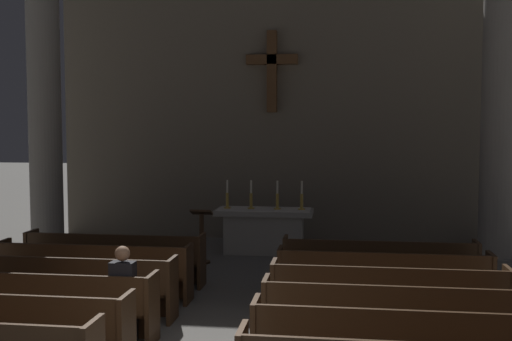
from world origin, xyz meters
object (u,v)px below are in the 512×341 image
at_px(candlestick_outer_left, 227,199).
at_px(lectern, 202,237).
at_px(column_left_second, 45,111).
at_px(column_right_second, 500,109).
at_px(pew_left_row_5, 93,271).
at_px(pew_right_row_3, 394,319).
at_px(pew_left_row_3, 36,305).
at_px(altar, 264,230).
at_px(pew_right_row_4, 388,298).
at_px(pew_right_row_5, 383,280).
at_px(pew_left_row_6, 115,258).
at_px(lone_worshipper, 125,292).
at_px(candlestick_outer_right, 302,201).
at_px(pew_left_row_4, 68,286).
at_px(pew_right_row_6, 379,266).
at_px(candlestick_inner_right, 277,200).
at_px(candlestick_inner_left, 251,200).

height_order(candlestick_outer_left, lectern, candlestick_outer_left).
distance_m(column_left_second, column_right_second, 9.83).
distance_m(pew_left_row_5, pew_right_row_3, 5.13).
xyz_separation_m(pew_left_row_3, altar, (2.37, 6.05, 0.06)).
xyz_separation_m(pew_right_row_4, pew_right_row_5, (0.00, 0.98, 0.00)).
distance_m(pew_right_row_5, column_left_second, 8.54).
distance_m(pew_left_row_5, pew_right_row_4, 4.84).
relative_size(pew_left_row_6, column_right_second, 0.50).
relative_size(pew_left_row_3, lone_worshipper, 2.50).
distance_m(candlestick_outer_right, lectern, 2.45).
xyz_separation_m(column_left_second, lone_worshipper, (3.79, -5.41, -2.54)).
bearing_deg(altar, column_left_second, -173.02).
distance_m(pew_left_row_4, pew_right_row_5, 4.84).
distance_m(pew_right_row_5, altar, 4.73).
relative_size(pew_left_row_6, pew_right_row_6, 1.00).
relative_size(candlestick_inner_right, lone_worshipper, 0.49).
xyz_separation_m(pew_right_row_5, candlestick_outer_left, (-3.22, 4.10, 0.74)).
distance_m(pew_left_row_3, pew_right_row_5, 5.13).
bearing_deg(candlestick_outer_left, lectern, -105.47).
bearing_deg(lectern, column_right_second, 5.61).
bearing_deg(column_left_second, column_right_second, 0.00).
bearing_deg(lone_worshipper, pew_right_row_4, 15.04).
xyz_separation_m(candlestick_outer_left, candlestick_inner_left, (0.55, 0.00, 0.00)).
distance_m(pew_left_row_4, candlestick_outer_right, 6.05).
height_order(pew_right_row_4, lectern, lectern).
relative_size(column_left_second, lone_worshipper, 5.03).
height_order(pew_left_row_3, pew_left_row_4, same).
height_order(pew_right_row_5, candlestick_outer_right, candlestick_outer_right).
xyz_separation_m(pew_right_row_3, lectern, (-3.55, 4.85, 0.07)).
xyz_separation_m(column_right_second, altar, (-4.91, 0.60, -2.70)).
relative_size(pew_right_row_3, pew_right_row_5, 1.00).
distance_m(pew_left_row_4, pew_right_row_3, 4.84).
relative_size(pew_left_row_6, candlestick_inner_left, 5.08).
xyz_separation_m(pew_left_row_4, column_left_second, (-2.55, 4.47, 2.76)).
bearing_deg(pew_right_row_6, lone_worshipper, -140.38).
bearing_deg(column_right_second, pew_right_row_5, -126.07).
bearing_deg(pew_right_row_4, candlestick_inner_left, 117.75).
xyz_separation_m(altar, candlestick_inner_right, (0.30, 0.00, 0.68)).
height_order(pew_right_row_3, lone_worshipper, lone_worshipper).
relative_size(candlestick_inner_left, lone_worshipper, 0.49).
distance_m(candlestick_inner_right, candlestick_outer_right, 0.55).
bearing_deg(lone_worshipper, candlestick_inner_right, 76.63).
distance_m(pew_right_row_3, pew_right_row_4, 0.98).
distance_m(pew_left_row_4, lectern, 4.05).
relative_size(pew_left_row_6, column_left_second, 0.50).
height_order(column_left_second, lectern, column_left_second).
distance_m(pew_left_row_5, candlestick_outer_right, 5.26).
relative_size(pew_right_row_3, candlestick_inner_right, 5.08).
xyz_separation_m(pew_left_row_5, pew_right_row_3, (4.74, -1.96, 0.00)).
relative_size(pew_left_row_5, pew_left_row_6, 1.00).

